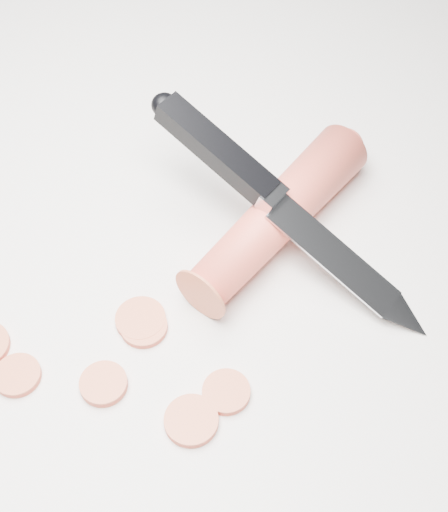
% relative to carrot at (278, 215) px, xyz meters
% --- Properties ---
extents(ground, '(2.40, 2.40, 0.00)m').
position_rel_carrot_xyz_m(ground, '(-0.05, -0.09, -0.02)').
color(ground, silver).
rests_on(ground, ground).
extents(carrot, '(0.07, 0.19, 0.04)m').
position_rel_carrot_xyz_m(carrot, '(0.00, 0.00, 0.00)').
color(carrot, '#E04130').
rests_on(carrot, ground).
extents(carrot_slice_1, '(0.03, 0.03, 0.01)m').
position_rel_carrot_xyz_m(carrot_slice_1, '(-0.10, -0.19, -0.02)').
color(carrot_slice_1, '#CA5532').
rests_on(carrot_slice_1, ground).
extents(carrot_slice_2, '(0.04, 0.04, 0.01)m').
position_rel_carrot_xyz_m(carrot_slice_2, '(-0.05, -0.12, -0.02)').
color(carrot_slice_2, '#CA5532').
rests_on(carrot_slice_2, ground).
extents(carrot_slice_3, '(0.03, 0.03, 0.01)m').
position_rel_carrot_xyz_m(carrot_slice_3, '(0.03, -0.14, -0.02)').
color(carrot_slice_3, '#CA5532').
rests_on(carrot_slice_3, ground).
extents(carrot_slice_4, '(0.04, 0.04, 0.01)m').
position_rel_carrot_xyz_m(carrot_slice_4, '(0.02, -0.17, -0.02)').
color(carrot_slice_4, '#CA5532').
rests_on(carrot_slice_4, ground).
extents(carrot_slice_5, '(0.03, 0.03, 0.01)m').
position_rel_carrot_xyz_m(carrot_slice_5, '(-0.05, -0.12, -0.02)').
color(carrot_slice_5, '#CA5532').
rests_on(carrot_slice_5, ground).
extents(carrot_slice_6, '(0.03, 0.03, 0.01)m').
position_rel_carrot_xyz_m(carrot_slice_6, '(-0.05, -0.17, -0.02)').
color(carrot_slice_6, '#CA5532').
rests_on(carrot_slice_6, ground).
extents(kitchen_knife, '(0.26, 0.08, 0.09)m').
position_rel_carrot_xyz_m(kitchen_knife, '(0.01, -0.01, 0.02)').
color(kitchen_knife, '#B6B8BD').
rests_on(kitchen_knife, ground).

